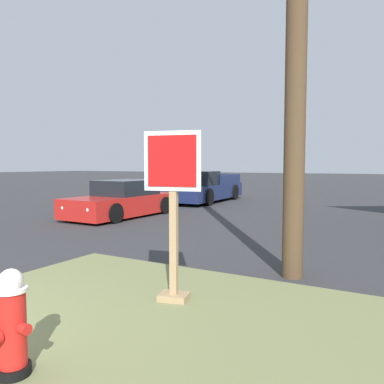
% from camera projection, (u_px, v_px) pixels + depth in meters
% --- Properties ---
extents(grass_corner_patch, '(5.55, 4.62, 0.08)m').
position_uv_depth(grass_corner_patch, '(134.00, 331.00, 4.03)').
color(grass_corner_patch, olive).
rests_on(grass_corner_patch, ground).
extents(fire_hydrant, '(0.38, 0.34, 0.87)m').
position_uv_depth(fire_hydrant, '(12.00, 326.00, 3.08)').
color(fire_hydrant, black).
rests_on(fire_hydrant, grass_corner_patch).
extents(stop_sign, '(0.72, 0.35, 2.11)m').
position_uv_depth(stop_sign, '(173.00, 219.00, 4.75)').
color(stop_sign, '#A3845B').
rests_on(stop_sign, grass_corner_patch).
extents(manhole_cover, '(0.70, 0.70, 0.02)m').
position_uv_depth(manhole_cover, '(108.00, 261.00, 7.06)').
color(manhole_cover, black).
rests_on(manhole_cover, ground).
extents(parked_sedan_red, '(1.91, 4.35, 1.25)m').
position_uv_depth(parked_sedan_red, '(123.00, 201.00, 13.24)').
color(parked_sedan_red, red).
rests_on(parked_sedan_red, ground).
extents(pickup_truck_navy, '(2.38, 5.59, 1.48)m').
position_uv_depth(pickup_truck_navy, '(203.00, 189.00, 18.47)').
color(pickup_truck_navy, '#19234C').
rests_on(pickup_truck_navy, ground).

